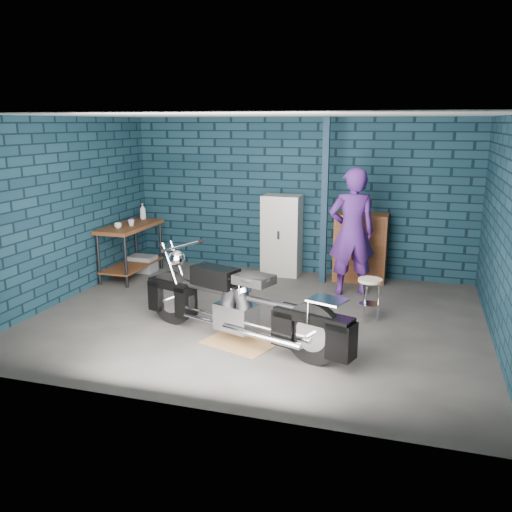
{
  "coord_description": "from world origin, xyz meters",
  "views": [
    {
      "loc": [
        2.02,
        -6.73,
        2.62
      ],
      "look_at": [
        -0.11,
        0.3,
        0.79
      ],
      "focal_mm": 38.0,
      "sensor_mm": 36.0,
      "label": 1
    }
  ],
  "objects": [
    {
      "name": "ground",
      "position": [
        0.0,
        0.0,
        0.0
      ],
      "size": [
        6.0,
        6.0,
        0.0
      ],
      "primitive_type": "plane",
      "color": "#54514E",
      "rests_on": "ground"
    },
    {
      "name": "room_walls",
      "position": [
        0.0,
        0.55,
        1.9
      ],
      "size": [
        6.02,
        5.01,
        2.71
      ],
      "color": "#112B38",
      "rests_on": "ground"
    },
    {
      "name": "support_post",
      "position": [
        0.55,
        1.95,
        1.35
      ],
      "size": [
        0.1,
        0.1,
        2.7
      ],
      "primitive_type": "cube",
      "color": "#13293D",
      "rests_on": "ground"
    },
    {
      "name": "workbench",
      "position": [
        -2.68,
        1.34,
        0.46
      ],
      "size": [
        0.6,
        1.4,
        0.91
      ],
      "primitive_type": "cube",
      "color": "brown",
      "rests_on": "ground"
    },
    {
      "name": "drip_mat",
      "position": [
        0.05,
        -0.88,
        0.0
      ],
      "size": [
        0.99,
        0.86,
        0.01
      ],
      "primitive_type": "cube",
      "rotation": [
        0.0,
        0.0,
        -0.33
      ],
      "color": "olive",
      "rests_on": "ground"
    },
    {
      "name": "motorcycle",
      "position": [
        0.05,
        -0.88,
        0.56
      ],
      "size": [
        2.61,
        1.47,
        1.11
      ],
      "primitive_type": null,
      "rotation": [
        0.0,
        0.0,
        -0.33
      ],
      "color": "black",
      "rests_on": "ground"
    },
    {
      "name": "person",
      "position": [
        1.07,
        1.44,
        0.98
      ],
      "size": [
        0.84,
        0.69,
        1.97
      ],
      "primitive_type": "imported",
      "rotation": [
        0.0,
        0.0,
        3.5
      ],
      "color": "#4D207B",
      "rests_on": "ground"
    },
    {
      "name": "storage_bin",
      "position": [
        -2.66,
        1.68,
        0.14
      ],
      "size": [
        0.46,
        0.33,
        0.29
      ],
      "primitive_type": "cube",
      "color": "gray",
      "rests_on": "ground"
    },
    {
      "name": "locker",
      "position": [
        -0.23,
        2.23,
        0.7
      ],
      "size": [
        0.65,
        0.47,
        1.4
      ],
      "primitive_type": "cube",
      "color": "beige",
      "rests_on": "ground"
    },
    {
      "name": "tool_chest",
      "position": [
        1.13,
        2.23,
        0.57
      ],
      "size": [
        0.86,
        0.48,
        1.14
      ],
      "primitive_type": "cube",
      "color": "brown",
      "rests_on": "ground"
    },
    {
      "name": "shop_stool",
      "position": [
        1.47,
        0.33,
        0.29
      ],
      "size": [
        0.33,
        0.33,
        0.59
      ],
      "primitive_type": null,
      "rotation": [
        0.0,
        0.0,
        -0.02
      ],
      "color": "beige",
      "rests_on": "ground"
    },
    {
      "name": "cup_a",
      "position": [
        -2.71,
        1.01,
        0.96
      ],
      "size": [
        0.13,
        0.13,
        0.09
      ],
      "primitive_type": "imported",
      "rotation": [
        0.0,
        0.0,
        -0.07
      ],
      "color": "beige",
      "rests_on": "workbench"
    },
    {
      "name": "cup_b",
      "position": [
        -2.61,
        1.27,
        0.96
      ],
      "size": [
        0.12,
        0.12,
        0.1
      ],
      "primitive_type": "imported",
      "rotation": [
        0.0,
        0.0,
        -0.12
      ],
      "color": "beige",
      "rests_on": "workbench"
    },
    {
      "name": "mug_purple",
      "position": [
        -2.71,
        1.47,
        0.96
      ],
      "size": [
        0.08,
        0.08,
        0.1
      ],
      "primitive_type": "cylinder",
      "rotation": [
        0.0,
        0.0,
        0.14
      ],
      "color": "#581966",
      "rests_on": "workbench"
    },
    {
      "name": "bottle",
      "position": [
        -2.73,
        1.91,
        1.05
      ],
      "size": [
        0.11,
        0.11,
        0.29
      ],
      "primitive_type": "imported",
      "rotation": [
        0.0,
        0.0,
        0.03
      ],
      "color": "gray",
      "rests_on": "workbench"
    }
  ]
}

